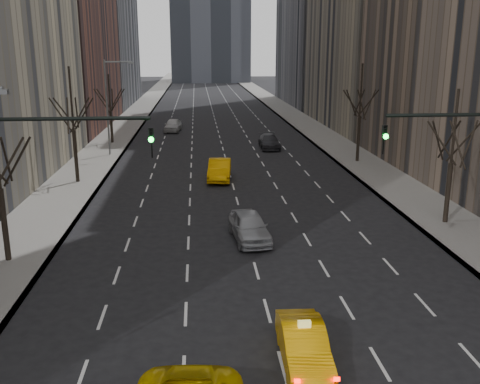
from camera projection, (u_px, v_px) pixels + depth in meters
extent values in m
cube|color=slate|center=(130.00, 122.00, 76.23)|extent=(4.50, 320.00, 0.15)
cube|color=slate|center=(299.00, 120.00, 78.14)|extent=(4.50, 320.00, 0.15)
cylinder|color=black|center=(5.00, 225.00, 25.71)|extent=(0.28, 0.28, 3.57)
cylinder|color=black|center=(7.00, 160.00, 25.76)|extent=(0.42, 1.80, 2.52)
cylinder|color=black|center=(17.00, 162.00, 25.28)|extent=(1.74, 0.72, 2.52)
cylinder|color=black|center=(8.00, 166.00, 24.45)|extent=(1.46, 1.25, 2.52)
cylinder|color=black|center=(76.00, 156.00, 41.06)|extent=(0.28, 0.28, 3.99)
cylinder|color=black|center=(71.00, 99.00, 39.93)|extent=(0.16, 0.16, 4.75)
cylinder|color=black|center=(77.00, 113.00, 41.05)|extent=(0.42, 1.80, 2.52)
cylinder|color=black|center=(84.00, 114.00, 40.57)|extent=(1.74, 0.72, 2.52)
cylinder|color=black|center=(80.00, 115.00, 39.74)|extent=(1.46, 1.25, 2.52)
cylinder|color=black|center=(68.00, 116.00, 39.40)|extent=(0.42, 1.80, 2.52)
cylinder|color=black|center=(61.00, 115.00, 39.88)|extent=(1.74, 0.72, 2.52)
cylinder|color=black|center=(65.00, 113.00, 40.71)|extent=(1.46, 1.25, 2.52)
cylinder|color=black|center=(112.00, 127.00, 58.47)|extent=(0.28, 0.28, 3.36)
cylinder|color=black|center=(109.00, 93.00, 57.52)|extent=(0.16, 0.16, 4.00)
cylinder|color=black|center=(112.00, 100.00, 58.54)|extent=(0.42, 1.80, 2.52)
cylinder|color=black|center=(118.00, 100.00, 58.06)|extent=(1.74, 0.72, 2.52)
cylinder|color=black|center=(115.00, 101.00, 57.23)|extent=(1.46, 1.25, 2.52)
cylinder|color=black|center=(107.00, 101.00, 56.89)|extent=(0.42, 1.80, 2.52)
cylinder|color=black|center=(102.00, 101.00, 57.37)|extent=(1.74, 0.72, 2.52)
cylinder|color=black|center=(104.00, 100.00, 58.20)|extent=(1.46, 1.25, 2.52)
cylinder|color=black|center=(448.00, 193.00, 31.43)|extent=(0.28, 0.28, 3.57)
cylinder|color=black|center=(455.00, 127.00, 30.41)|extent=(0.16, 0.16, 4.25)
cylinder|color=black|center=(449.00, 140.00, 31.47)|extent=(0.42, 1.80, 2.52)
cylinder|color=black|center=(464.00, 141.00, 30.99)|extent=(1.74, 0.72, 2.52)
cylinder|color=black|center=(469.00, 144.00, 30.16)|extent=(1.46, 1.25, 2.52)
cylinder|color=black|center=(458.00, 145.00, 29.82)|extent=(0.42, 1.80, 2.52)
cylinder|color=black|center=(442.00, 143.00, 30.30)|extent=(1.74, 0.72, 2.52)
cylinder|color=black|center=(438.00, 141.00, 31.13)|extent=(1.46, 1.25, 2.52)
cylinder|color=black|center=(358.00, 139.00, 48.70)|extent=(0.28, 0.28, 3.99)
cylinder|color=black|center=(361.00, 91.00, 47.57)|extent=(0.16, 0.16, 4.75)
cylinder|color=black|center=(359.00, 103.00, 48.69)|extent=(0.42, 1.80, 2.52)
cylinder|color=black|center=(368.00, 103.00, 48.21)|extent=(1.74, 0.72, 2.52)
cylinder|color=black|center=(369.00, 104.00, 47.38)|extent=(1.46, 1.25, 2.52)
cylinder|color=black|center=(362.00, 105.00, 47.04)|extent=(0.42, 1.80, 2.52)
cylinder|color=black|center=(352.00, 104.00, 47.52)|extent=(1.74, 0.72, 2.52)
cylinder|color=black|center=(351.00, 103.00, 48.34)|extent=(1.46, 1.25, 2.52)
cylinder|color=black|center=(57.00, 119.00, 18.77)|extent=(6.50, 0.14, 0.14)
imported|color=black|center=(152.00, 143.00, 19.26)|extent=(0.18, 0.22, 1.10)
sphere|color=#0CFF33|center=(151.00, 140.00, 19.05)|extent=(0.20, 0.20, 0.20)
cylinder|color=black|center=(470.00, 115.00, 19.95)|extent=(6.50, 0.14, 0.14)
imported|color=black|center=(384.00, 140.00, 19.93)|extent=(0.18, 0.22, 1.10)
sphere|color=#0CFF33|center=(386.00, 136.00, 19.71)|extent=(0.20, 0.20, 0.20)
cube|color=slate|center=(0.00, 92.00, 16.47)|extent=(0.50, 0.22, 0.15)
cylinder|color=slate|center=(107.00, 108.00, 51.06)|extent=(0.16, 0.16, 9.00)
cylinder|color=slate|center=(118.00, 62.00, 50.05)|extent=(2.60, 0.14, 0.14)
cube|color=slate|center=(131.00, 63.00, 50.17)|extent=(0.50, 0.22, 0.15)
imported|color=#F9AA05|center=(304.00, 345.00, 17.59)|extent=(1.54, 4.15, 1.36)
imported|color=#999BA1|center=(250.00, 226.00, 29.10)|extent=(2.31, 4.71, 1.55)
imported|color=#FFAA05|center=(220.00, 170.00, 42.61)|extent=(2.16, 5.08, 1.63)
imported|color=#2B2B30|center=(269.00, 141.00, 56.07)|extent=(2.12, 5.01, 1.44)
imported|color=silver|center=(173.00, 125.00, 67.54)|extent=(2.34, 4.80, 1.58)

